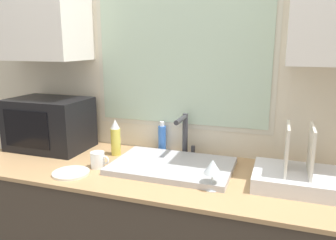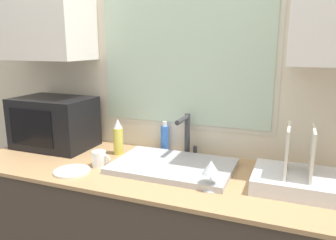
# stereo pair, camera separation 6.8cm
# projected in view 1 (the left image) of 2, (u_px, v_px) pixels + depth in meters

# --- Properties ---
(wall_back) EXTENTS (6.00, 0.38, 2.60)m
(wall_back) POSITION_uv_depth(u_px,v_px,m) (180.00, 63.00, 1.89)
(wall_back) COLOR beige
(wall_back) RESTS_ON ground_plane
(sink_basin) EXTENTS (0.63, 0.42, 0.03)m
(sink_basin) POSITION_uv_depth(u_px,v_px,m) (172.00, 166.00, 1.73)
(sink_basin) COLOR #B2B2B7
(sink_basin) RESTS_ON countertop
(faucet) EXTENTS (0.08, 0.19, 0.25)m
(faucet) POSITION_uv_depth(u_px,v_px,m) (185.00, 131.00, 1.90)
(faucet) COLOR #333338
(faucet) RESTS_ON countertop
(microwave) EXTENTS (0.48, 0.33, 0.32)m
(microwave) POSITION_uv_depth(u_px,v_px,m) (50.00, 124.00, 2.05)
(microwave) COLOR black
(microwave) RESTS_ON countertop
(dish_rack) EXTENTS (0.39, 0.31, 0.29)m
(dish_rack) POSITION_uv_depth(u_px,v_px,m) (296.00, 176.00, 1.51)
(dish_rack) COLOR silver
(dish_rack) RESTS_ON countertop
(spray_bottle) EXTENTS (0.06, 0.06, 0.22)m
(spray_bottle) POSITION_uv_depth(u_px,v_px,m) (116.00, 138.00, 1.93)
(spray_bottle) COLOR #D8CC4C
(spray_bottle) RESTS_ON countertop
(soap_bottle) EXTENTS (0.05, 0.05, 0.19)m
(soap_bottle) POSITION_uv_depth(u_px,v_px,m) (162.00, 138.00, 2.01)
(soap_bottle) COLOR blue
(soap_bottle) RESTS_ON countertop
(mug_near_sink) EXTENTS (0.11, 0.07, 0.09)m
(mug_near_sink) POSITION_uv_depth(u_px,v_px,m) (98.00, 160.00, 1.74)
(mug_near_sink) COLOR white
(mug_near_sink) RESTS_ON countertop
(wine_glass) EXTENTS (0.08, 0.08, 0.14)m
(wine_glass) POSITION_uv_depth(u_px,v_px,m) (213.00, 168.00, 1.47)
(wine_glass) COLOR silver
(wine_glass) RESTS_ON countertop
(small_plate) EXTENTS (0.19, 0.19, 0.01)m
(small_plate) POSITION_uv_depth(u_px,v_px,m) (71.00, 173.00, 1.66)
(small_plate) COLOR silver
(small_plate) RESTS_ON countertop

